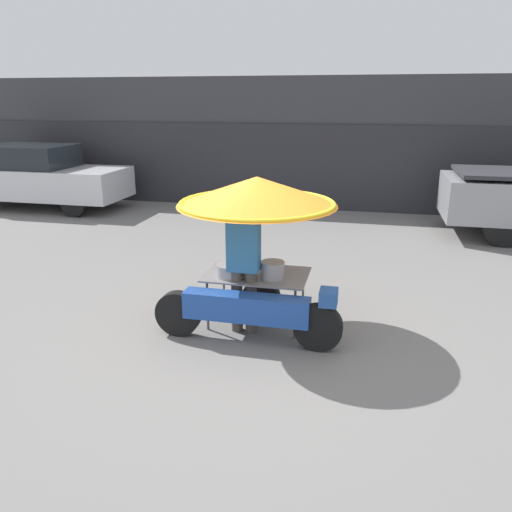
% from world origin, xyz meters
% --- Properties ---
extents(ground_plane, '(36.00, 36.00, 0.00)m').
position_xyz_m(ground_plane, '(0.00, 0.00, 0.00)').
color(ground_plane, slate).
extents(shopfront_building, '(28.00, 2.06, 3.31)m').
position_xyz_m(shopfront_building, '(0.00, 8.45, 1.64)').
color(shopfront_building, '#38383D').
rests_on(shopfront_building, ground).
extents(vendor_motorcycle_cart, '(2.26, 1.95, 1.89)m').
position_xyz_m(vendor_motorcycle_cart, '(-0.09, 0.32, 1.48)').
color(vendor_motorcycle_cart, black).
rests_on(vendor_motorcycle_cart, ground).
extents(vendor_person, '(0.38, 0.22, 1.62)m').
position_xyz_m(vendor_person, '(-0.19, 0.10, 0.91)').
color(vendor_person, '#4C473D').
rests_on(vendor_person, ground).
extents(parked_car, '(4.52, 1.72, 1.63)m').
position_xyz_m(parked_car, '(-7.22, 5.98, 0.82)').
color(parked_car, black).
rests_on(parked_car, ground).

